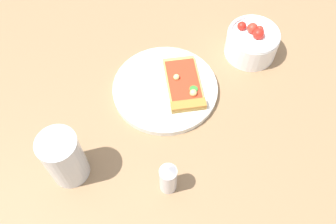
{
  "coord_description": "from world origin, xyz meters",
  "views": [
    {
      "loc": [
        -0.13,
        -0.44,
        0.64
      ],
      "look_at": [
        -0.01,
        -0.08,
        0.03
      ],
      "focal_mm": 38.6,
      "sensor_mm": 36.0,
      "label": 1
    }
  ],
  "objects": [
    {
      "name": "salad_bowl",
      "position": [
        0.22,
        0.03,
        0.03
      ],
      "size": [
        0.12,
        0.12,
        0.08
      ],
      "color": "white",
      "rests_on": "ground_plane"
    },
    {
      "name": "ground_plane",
      "position": [
        0.0,
        0.0,
        0.0
      ],
      "size": [
        2.4,
        2.4,
        0.0
      ],
      "primitive_type": "plane",
      "color": "#93704C",
      "rests_on": "ground"
    },
    {
      "name": "soda_glass",
      "position": [
        -0.22,
        -0.13,
        0.05
      ],
      "size": [
        0.07,
        0.07,
        0.12
      ],
      "color": "silver",
      "rests_on": "ground_plane"
    },
    {
      "name": "plate",
      "position": [
        0.01,
        -0.01,
        0.01
      ],
      "size": [
        0.22,
        0.22,
        0.01
      ],
      "primitive_type": "cylinder",
      "color": "silver",
      "rests_on": "ground_plane"
    },
    {
      "name": "pizza_slice_main",
      "position": [
        0.04,
        -0.03,
        0.02
      ],
      "size": [
        0.1,
        0.15,
        0.02
      ],
      "color": "#E5B256",
      "rests_on": "plate"
    },
    {
      "name": "pepper_shaker",
      "position": [
        -0.06,
        -0.22,
        0.04
      ],
      "size": [
        0.03,
        0.03,
        0.08
      ],
      "color": "silver",
      "rests_on": "ground_plane"
    }
  ]
}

